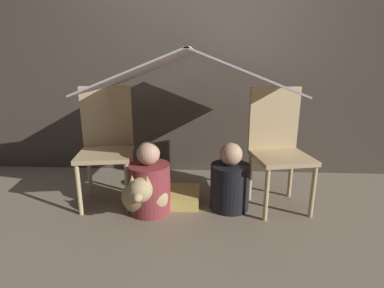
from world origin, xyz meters
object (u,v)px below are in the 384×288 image
(person_front, at_px, (150,184))
(person_second, at_px, (230,182))
(chair_right, at_px, (278,144))
(dog, at_px, (144,196))
(chair_left, at_px, (106,141))

(person_front, bearing_deg, person_second, 8.32)
(chair_right, xyz_separation_m, person_second, (-0.40, -0.12, -0.31))
(dog, bearing_deg, chair_right, 16.49)
(chair_right, relative_size, person_second, 1.75)
(chair_left, distance_m, person_second, 1.11)
(person_front, distance_m, person_second, 0.66)
(person_front, height_order, person_second, person_front)
(chair_right, distance_m, dog, 1.18)
(person_second, bearing_deg, chair_right, 16.49)
(dog, bearing_deg, person_second, 16.48)
(chair_left, height_order, person_front, chair_left)
(person_front, relative_size, dog, 1.49)
(person_second, relative_size, dog, 1.43)
(chair_left, xyz_separation_m, person_front, (0.41, -0.21, -0.30))
(chair_left, distance_m, person_front, 0.55)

